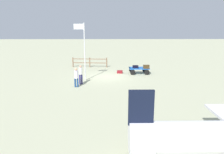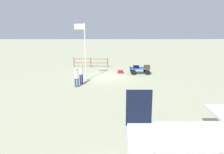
{
  "view_description": "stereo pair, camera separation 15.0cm",
  "coord_description": "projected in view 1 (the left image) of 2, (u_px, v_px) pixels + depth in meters",
  "views": [
    {
      "loc": [
        -0.22,
        21.73,
        5.04
      ],
      "look_at": [
        -0.41,
        6.0,
        1.37
      ],
      "focal_mm": 35.96,
      "sensor_mm": 36.0,
      "label": 1
    },
    {
      "loc": [
        -0.37,
        21.73,
        5.04
      ],
      "look_at": [
        -0.41,
        6.0,
        1.37
      ],
      "focal_mm": 35.96,
      "sensor_mm": 36.0,
      "label": 2
    }
  ],
  "objects": [
    {
      "name": "ground_plane",
      "position": [
        107.0,
        77.0,
        22.3
      ],
      "size": [
        120.0,
        120.0,
        0.0
      ],
      "primitive_type": "plane",
      "color": "#ADAF8D"
    },
    {
      "name": "flagpole",
      "position": [
        84.0,
        47.0,
        20.21
      ],
      "size": [
        0.95,
        0.21,
        5.23
      ],
      "color": "silver",
      "rests_on": "ground"
    },
    {
      "name": "luggage_cart",
      "position": [
        139.0,
        69.0,
        23.6
      ],
      "size": [
        2.09,
        1.37,
        0.64
      ],
      "color": "#1E5AB2",
      "rests_on": "ground"
    },
    {
      "name": "suitcase_navy",
      "position": [
        135.0,
        67.0,
        23.36
      ],
      "size": [
        0.58,
        0.34,
        0.28
      ],
      "color": "black",
      "rests_on": "luggage_cart"
    },
    {
      "name": "wooden_fence",
      "position": [
        90.0,
        62.0,
        27.17
      ],
      "size": [
        4.24,
        0.42,
        1.18
      ],
      "color": "brown",
      "rests_on": "ground"
    },
    {
      "name": "suitcase_dark",
      "position": [
        146.0,
        67.0,
        23.08
      ],
      "size": [
        0.63,
        0.31,
        0.37
      ],
      "color": "#3B2C17",
      "rests_on": "luggage_cart"
    },
    {
      "name": "worker_trailing",
      "position": [
        76.0,
        76.0,
        18.38
      ],
      "size": [
        0.36,
        0.36,
        1.62
      ],
      "color": "navy",
      "rests_on": "ground"
    },
    {
      "name": "worker_lead",
      "position": [
        81.0,
        73.0,
        19.34
      ],
      "size": [
        0.44,
        0.44,
        1.66
      ],
      "color": "navy",
      "rests_on": "ground"
    },
    {
      "name": "suitcase_grey",
      "position": [
        120.0,
        72.0,
        23.88
      ],
      "size": [
        0.62,
        0.45,
        0.29
      ],
      "color": "maroon",
      "rests_on": "ground"
    }
  ]
}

